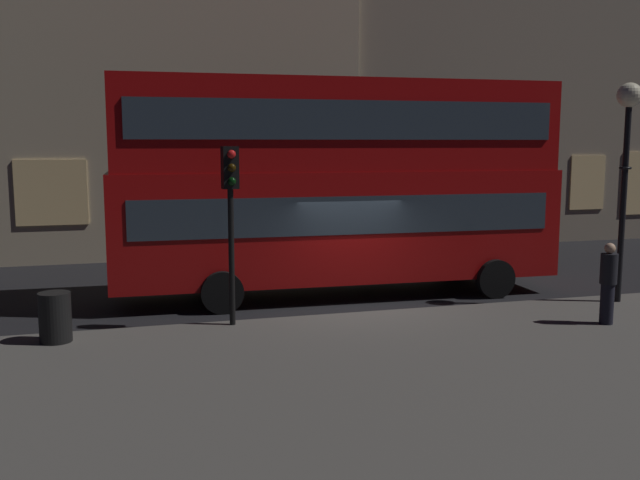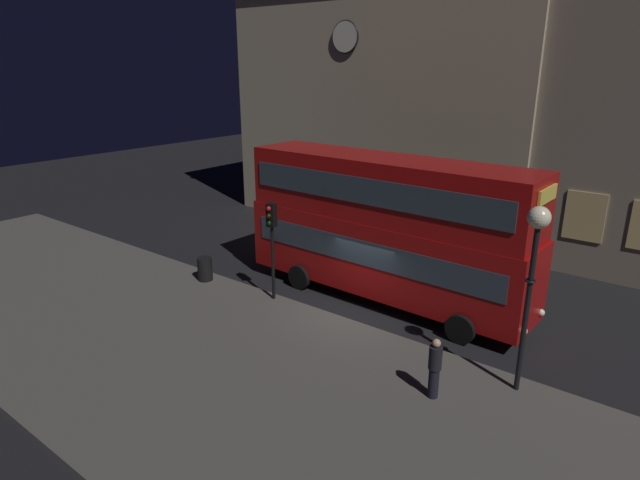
{
  "view_description": "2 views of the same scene",
  "coord_description": "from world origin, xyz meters",
  "px_view_note": "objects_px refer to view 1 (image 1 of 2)",
  "views": [
    {
      "loc": [
        -5.11,
        -15.17,
        3.85
      ],
      "look_at": [
        -0.93,
        -0.29,
        1.72
      ],
      "focal_mm": 39.62,
      "sensor_mm": 36.0,
      "label": 1
    },
    {
      "loc": [
        9.44,
        -14.34,
        8.45
      ],
      "look_at": [
        -2.2,
        0.78,
        2.12
      ],
      "focal_mm": 29.86,
      "sensor_mm": 36.0,
      "label": 2
    }
  ],
  "objects_px": {
    "traffic_light_near_kerb": "(231,197)",
    "litter_bin": "(55,317)",
    "pedestrian": "(608,282)",
    "double_decker_bus": "(337,178)",
    "street_lamp": "(627,133)"
  },
  "relations": [
    {
      "from": "traffic_light_near_kerb",
      "to": "litter_bin",
      "type": "height_order",
      "value": "traffic_light_near_kerb"
    },
    {
      "from": "street_lamp",
      "to": "pedestrian",
      "type": "distance_m",
      "value": 3.87
    },
    {
      "from": "double_decker_bus",
      "to": "street_lamp",
      "type": "height_order",
      "value": "double_decker_bus"
    },
    {
      "from": "traffic_light_near_kerb",
      "to": "pedestrian",
      "type": "xyz_separation_m",
      "value": [
        7.48,
        -2.02,
        -1.77
      ]
    },
    {
      "from": "double_decker_bus",
      "to": "litter_bin",
      "type": "distance_m",
      "value": 7.55
    },
    {
      "from": "traffic_light_near_kerb",
      "to": "litter_bin",
      "type": "bearing_deg",
      "value": -179.6
    },
    {
      "from": "traffic_light_near_kerb",
      "to": "street_lamp",
      "type": "relative_size",
      "value": 0.72
    },
    {
      "from": "litter_bin",
      "to": "traffic_light_near_kerb",
      "type": "bearing_deg",
      "value": 5.72
    },
    {
      "from": "traffic_light_near_kerb",
      "to": "litter_bin",
      "type": "relative_size",
      "value": 3.87
    },
    {
      "from": "pedestrian",
      "to": "litter_bin",
      "type": "bearing_deg",
      "value": 153.27
    },
    {
      "from": "double_decker_bus",
      "to": "street_lamp",
      "type": "relative_size",
      "value": 2.21
    },
    {
      "from": "double_decker_bus",
      "to": "traffic_light_near_kerb",
      "type": "height_order",
      "value": "double_decker_bus"
    },
    {
      "from": "street_lamp",
      "to": "pedestrian",
      "type": "height_order",
      "value": "street_lamp"
    },
    {
      "from": "double_decker_bus",
      "to": "litter_bin",
      "type": "xyz_separation_m",
      "value": [
        -6.48,
        -3.03,
        -2.39
      ]
    },
    {
      "from": "double_decker_bus",
      "to": "traffic_light_near_kerb",
      "type": "distance_m",
      "value": 4.09
    }
  ]
}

